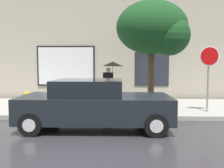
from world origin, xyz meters
name	(u,v)px	position (x,y,z in m)	size (l,w,h in m)	color
ground_plane	(86,128)	(0.00, 0.00, 0.00)	(60.00, 60.00, 0.00)	#333338
sidewalk	(95,107)	(0.00, 3.00, 0.07)	(20.00, 4.00, 0.15)	#A3A099
building_facade	(100,36)	(-0.01, 5.50, 3.48)	(20.00, 0.67, 7.00)	#B2A893
parked_car	(94,104)	(0.27, 0.04, 0.73)	(4.48, 1.91, 1.48)	black
fire_hydrant	(27,101)	(-2.58, 1.90, 0.52)	(0.30, 0.44, 0.76)	yellow
pedestrian_with_umbrella	(111,70)	(0.67, 3.99, 1.70)	(1.03, 1.03, 1.93)	black
street_tree	(155,30)	(2.35, 1.74, 3.22)	(2.63, 2.23, 4.14)	#4C3823
stop_sign	(209,65)	(4.38, 1.82, 1.90)	(0.76, 0.10, 2.48)	gray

